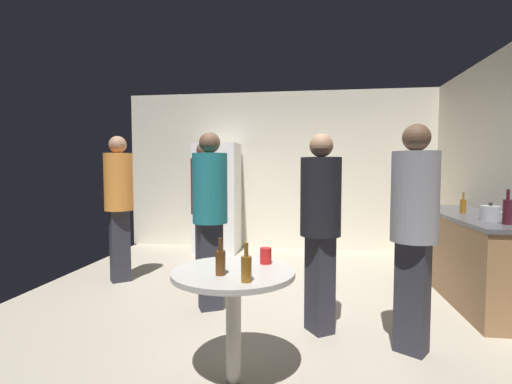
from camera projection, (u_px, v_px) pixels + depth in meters
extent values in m
cube|color=#B2A893|center=(257.00, 304.00, 4.01)|extent=(5.20, 5.20, 0.10)
cube|color=silver|center=(278.00, 171.00, 6.53)|extent=(5.32, 0.06, 2.70)
cube|color=white|center=(217.00, 198.00, 6.27)|extent=(0.70, 0.65, 1.80)
cube|color=#262628|center=(225.00, 194.00, 5.89)|extent=(0.03, 0.03, 0.60)
cube|color=olive|center=(472.00, 258.00, 4.05)|extent=(0.60, 2.07, 0.86)
cube|color=#4C4C51|center=(473.00, 216.00, 4.03)|extent=(0.64, 2.11, 0.04)
cylinder|color=#B2B2B7|center=(490.00, 213.00, 3.54)|extent=(0.17, 0.17, 0.14)
sphere|color=black|center=(491.00, 204.00, 3.53)|extent=(0.04, 0.04, 0.04)
cone|color=#B2B2B7|center=(504.00, 212.00, 3.52)|extent=(0.09, 0.04, 0.06)
cylinder|color=#3F141E|center=(507.00, 212.00, 3.30)|extent=(0.08, 0.08, 0.22)
cylinder|color=#3F141E|center=(508.00, 194.00, 3.29)|extent=(0.03, 0.03, 0.09)
cylinder|color=#8C5919|center=(463.00, 206.00, 4.13)|extent=(0.06, 0.06, 0.15)
cylinder|color=#8C5919|center=(463.00, 196.00, 4.13)|extent=(0.02, 0.02, 0.08)
cylinder|color=beige|center=(233.00, 328.00, 2.45)|extent=(0.10, 0.10, 0.70)
cylinder|color=beige|center=(233.00, 273.00, 2.43)|extent=(0.80, 0.80, 0.03)
cylinder|color=#8C5919|center=(246.00, 269.00, 2.18)|extent=(0.06, 0.06, 0.15)
cylinder|color=#8C5919|center=(246.00, 250.00, 2.17)|extent=(0.02, 0.02, 0.08)
cylinder|color=#593314|center=(220.00, 263.00, 2.32)|extent=(0.06, 0.06, 0.15)
cylinder|color=#593314|center=(220.00, 245.00, 2.31)|extent=(0.02, 0.02, 0.08)
cylinder|color=red|center=(266.00, 256.00, 2.59)|extent=(0.08, 0.08, 0.11)
cube|color=#2D2D38|center=(320.00, 284.00, 3.19)|extent=(0.26, 0.28, 0.83)
cylinder|color=black|center=(321.00, 197.00, 3.15)|extent=(0.47, 0.47, 0.66)
sphere|color=tan|center=(321.00, 145.00, 3.12)|extent=(0.20, 0.20, 0.20)
cube|color=#2D2D38|center=(120.00, 246.00, 4.63)|extent=(0.28, 0.27, 0.88)
cylinder|color=orange|center=(119.00, 182.00, 4.58)|extent=(0.48, 0.48, 0.70)
sphere|color=tan|center=(118.00, 145.00, 4.55)|extent=(0.21, 0.21, 0.21)
cube|color=#2D2D38|center=(412.00, 297.00, 2.84)|extent=(0.28, 0.26, 0.85)
cylinder|color=gray|center=(415.00, 197.00, 2.79)|extent=(0.47, 0.47, 0.67)
sphere|color=brown|center=(416.00, 138.00, 2.76)|extent=(0.20, 0.20, 0.20)
cube|color=#2D2D38|center=(211.00, 266.00, 3.71)|extent=(0.27, 0.25, 0.86)
cylinder|color=#1E727A|center=(210.00, 188.00, 3.66)|extent=(0.46, 0.46, 0.68)
sphere|color=brown|center=(210.00, 143.00, 3.64)|extent=(0.20, 0.20, 0.20)
cube|color=#2D2D38|center=(206.00, 248.00, 4.59)|extent=(0.27, 0.25, 0.84)
cylinder|color=maroon|center=(205.00, 186.00, 4.54)|extent=(0.46, 0.46, 0.67)
sphere|color=brown|center=(205.00, 150.00, 4.51)|extent=(0.20, 0.20, 0.20)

